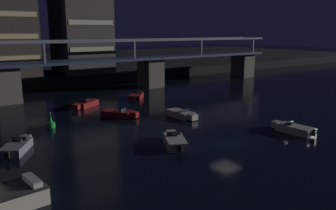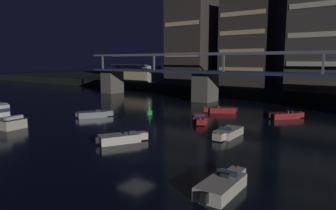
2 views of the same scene
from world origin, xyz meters
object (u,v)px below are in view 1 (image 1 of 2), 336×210
(speedboat_near_right, at_px, (17,147))
(speedboat_mid_center, at_px, (175,141))
(speedboat_far_left, at_px, (85,104))
(channel_buoy, at_px, (51,123))
(river_bridge, at_px, (87,70))
(speedboat_mid_right, at_px, (119,114))
(speedboat_far_center, at_px, (294,129))
(speedboat_mid_left, at_px, (137,96))
(speedboat_far_right, at_px, (181,114))
(tower_west_tall, at_px, (1,25))
(tower_central, at_px, (80,9))

(speedboat_near_right, relative_size, speedboat_mid_center, 0.98)
(speedboat_far_left, relative_size, channel_buoy, 2.72)
(river_bridge, xyz_separation_m, speedboat_mid_right, (-3.53, -18.20, -3.79))
(speedboat_mid_center, height_order, speedboat_far_center, same)
(speedboat_near_right, height_order, speedboat_mid_right, same)
(river_bridge, height_order, speedboat_mid_right, river_bridge)
(speedboat_mid_left, bearing_deg, speedboat_far_right, -97.16)
(river_bridge, height_order, speedboat_mid_center, river_bridge)
(river_bridge, distance_m, speedboat_mid_center, 31.95)
(river_bridge, height_order, tower_west_tall, tower_west_tall)
(speedboat_mid_left, relative_size, speedboat_mid_center, 0.92)
(river_bridge, bearing_deg, speedboat_mid_right, -100.99)
(speedboat_far_center, bearing_deg, speedboat_mid_left, 98.46)
(channel_buoy, bearing_deg, tower_west_tall, 86.64)
(speedboat_mid_center, xyz_separation_m, speedboat_far_left, (-0.21, 21.43, 0.00))
(tower_central, bearing_deg, speedboat_far_left, -111.79)
(river_bridge, xyz_separation_m, tower_west_tall, (-10.23, 15.76, 7.82))
(river_bridge, bearing_deg, speedboat_mid_left, -62.11)
(speedboat_mid_left, bearing_deg, tower_central, 90.67)
(river_bridge, distance_m, speedboat_near_right, 30.01)
(river_bridge, bearing_deg, tower_west_tall, 122.99)
(tower_central, xyz_separation_m, speedboat_mid_right, (-7.97, -30.97, -14.80))
(channel_buoy, bearing_deg, river_bridge, 55.97)
(tower_central, distance_m, speedboat_far_right, 38.84)
(tower_west_tall, height_order, speedboat_far_left, tower_west_tall)
(river_bridge, height_order, speedboat_mid_left, river_bridge)
(speedboat_mid_center, height_order, speedboat_mid_right, same)
(speedboat_mid_right, xyz_separation_m, speedboat_far_right, (6.43, -4.90, 0.00))
(river_bridge, xyz_separation_m, speedboat_far_center, (8.68, -35.68, -3.79))
(speedboat_mid_right, bearing_deg, river_bridge, 79.01)
(speedboat_far_center, distance_m, speedboat_far_right, 13.84)
(tower_west_tall, bearing_deg, speedboat_near_right, -99.95)
(speedboat_mid_center, distance_m, speedboat_far_center, 13.80)
(tower_central, xyz_separation_m, speedboat_mid_center, (-8.88, -44.18, -14.80))
(speedboat_far_left, bearing_deg, speedboat_near_right, -131.42)
(speedboat_near_right, distance_m, speedboat_far_center, 28.34)
(speedboat_mid_right, distance_m, speedboat_far_right, 8.09)
(speedboat_mid_center, bearing_deg, speedboat_far_right, 48.52)
(tower_west_tall, relative_size, speedboat_mid_left, 4.39)
(speedboat_mid_left, relative_size, speedboat_mid_right, 0.96)
(tower_west_tall, distance_m, speedboat_mid_left, 31.05)
(river_bridge, relative_size, channel_buoy, 48.61)
(speedboat_mid_right, xyz_separation_m, speedboat_far_center, (12.21, -17.48, 0.00))
(speedboat_mid_left, height_order, speedboat_mid_right, same)
(tower_west_tall, height_order, speedboat_mid_left, tower_west_tall)
(river_bridge, distance_m, tower_west_tall, 20.36)
(speedboat_far_center, bearing_deg, speedboat_near_right, 156.24)
(tower_west_tall, xyz_separation_m, speedboat_mid_right, (6.70, -33.96, -11.61))
(speedboat_near_right, bearing_deg, speedboat_mid_left, 35.06)
(speedboat_far_right, bearing_deg, speedboat_mid_right, 142.70)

